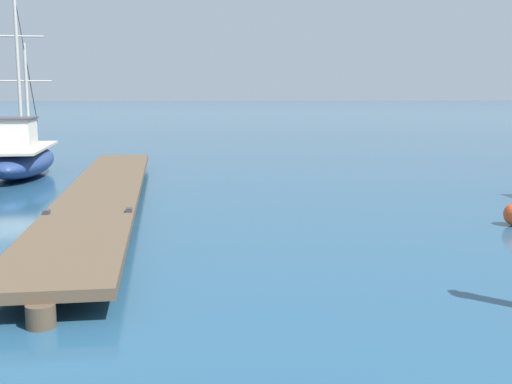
{
  "coord_description": "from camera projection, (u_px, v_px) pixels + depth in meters",
  "views": [
    {
      "loc": [
        -2.96,
        -0.48,
        2.84
      ],
      "look_at": [
        -2.13,
        8.64,
        1.4
      ],
      "focal_mm": 44.96,
      "sensor_mm": 36.0,
      "label": 1
    }
  ],
  "objects": [
    {
      "name": "fishing_boat_2",
      "position": [
        21.0,
        156.0,
        21.47
      ],
      "size": [
        2.33,
        6.32,
        6.4
      ],
      "color": "navy",
      "rests_on": "ground"
    },
    {
      "name": "floating_dock",
      "position": [
        104.0,
        191.0,
        16.09
      ],
      "size": [
        2.67,
        17.41,
        0.53
      ],
      "color": "brown",
      "rests_on": "ground"
    }
  ]
}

